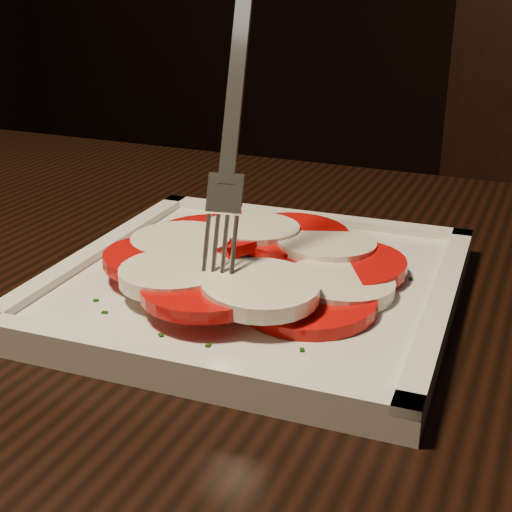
{
  "coord_description": "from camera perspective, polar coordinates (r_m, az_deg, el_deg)",
  "views": [
    {
      "loc": [
        0.52,
        -0.19,
        0.96
      ],
      "look_at": [
        0.31,
        0.21,
        0.78
      ],
      "focal_mm": 50.0,
      "sensor_mm": 36.0,
      "label": 1
    }
  ],
  "objects": [
    {
      "name": "caprese_salad",
      "position": [
        0.49,
        0.0,
        -0.44
      ],
      "size": [
        0.21,
        0.23,
        0.03
      ],
      "color": "#C70407",
      "rests_on": "plate"
    },
    {
      "name": "plate",
      "position": [
        0.49,
        0.0,
        -2.43
      ],
      "size": [
        0.29,
        0.29,
        0.01
      ],
      "primitive_type": "cube",
      "rotation": [
        0.0,
        0.0,
        0.11
      ],
      "color": "silver",
      "rests_on": "table"
    },
    {
      "name": "fork",
      "position": [
        0.46,
        -1.47,
        11.74
      ],
      "size": [
        0.06,
        0.1,
        0.18
      ],
      "primitive_type": null,
      "rotation": [
        0.0,
        0.0,
        0.27
      ],
      "color": "white",
      "rests_on": "caprese_salad"
    },
    {
      "name": "table",
      "position": [
        0.56,
        -10.7,
        -12.02
      ],
      "size": [
        1.25,
        0.88,
        0.75
      ],
      "rotation": [
        0.0,
        0.0,
        0.07
      ],
      "color": "black",
      "rests_on": "ground"
    }
  ]
}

